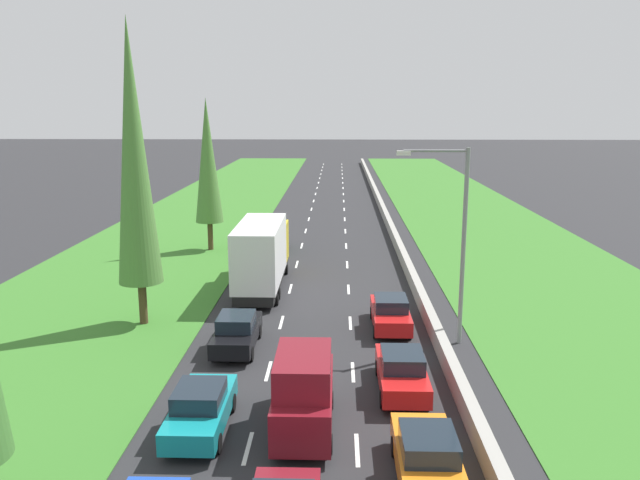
{
  "coord_description": "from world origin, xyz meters",
  "views": [
    {
      "loc": [
        1.09,
        -3.2,
        10.72
      ],
      "look_at": [
        -0.2,
        41.32,
        1.25
      ],
      "focal_mm": 35.23,
      "sensor_mm": 36.0,
      "label": 1
    }
  ],
  "objects_px": {
    "teal_sedan_left_lane": "(201,408)",
    "red_sedan_right_lane_fourth": "(390,313)",
    "green_sedan_left_lane": "(275,240)",
    "white_box_truck_left_lane": "(262,254)",
    "red_sedan_right_lane": "(402,371)",
    "maroon_van_centre_lane": "(304,392)",
    "orange_sedan_right_lane": "(427,458)",
    "poplar_tree_second": "(134,154)",
    "black_sedan_left_lane": "(237,332)",
    "poplar_tree_third": "(208,161)",
    "street_light_mast": "(456,232)"
  },
  "relations": [
    {
      "from": "teal_sedan_left_lane",
      "to": "maroon_van_centre_lane",
      "type": "relative_size",
      "value": 0.92
    },
    {
      "from": "orange_sedan_right_lane",
      "to": "maroon_van_centre_lane",
      "type": "relative_size",
      "value": 0.92
    },
    {
      "from": "maroon_van_centre_lane",
      "to": "poplar_tree_second",
      "type": "bearing_deg",
      "value": 129.74
    },
    {
      "from": "green_sedan_left_lane",
      "to": "white_box_truck_left_lane",
      "type": "bearing_deg",
      "value": -88.27
    },
    {
      "from": "white_box_truck_left_lane",
      "to": "red_sedan_right_lane",
      "type": "relative_size",
      "value": 2.09
    },
    {
      "from": "maroon_van_centre_lane",
      "to": "poplar_tree_second",
      "type": "distance_m",
      "value": 15.29
    },
    {
      "from": "black_sedan_left_lane",
      "to": "teal_sedan_left_lane",
      "type": "bearing_deg",
      "value": -90.37
    },
    {
      "from": "orange_sedan_right_lane",
      "to": "street_light_mast",
      "type": "bearing_deg",
      "value": 76.55
    },
    {
      "from": "teal_sedan_left_lane",
      "to": "green_sedan_left_lane",
      "type": "distance_m",
      "value": 27.15
    },
    {
      "from": "orange_sedan_right_lane",
      "to": "red_sedan_right_lane_fourth",
      "type": "height_order",
      "value": "same"
    },
    {
      "from": "teal_sedan_left_lane",
      "to": "poplar_tree_second",
      "type": "distance_m",
      "value": 14.05
    },
    {
      "from": "teal_sedan_left_lane",
      "to": "maroon_van_centre_lane",
      "type": "bearing_deg",
      "value": 2.28
    },
    {
      "from": "maroon_van_centre_lane",
      "to": "black_sedan_left_lane",
      "type": "bearing_deg",
      "value": 115.36
    },
    {
      "from": "red_sedan_right_lane",
      "to": "maroon_van_centre_lane",
      "type": "xyz_separation_m",
      "value": [
        -3.58,
        -3.09,
        0.59
      ]
    },
    {
      "from": "red_sedan_right_lane_fourth",
      "to": "maroon_van_centre_lane",
      "type": "height_order",
      "value": "maroon_van_centre_lane"
    },
    {
      "from": "teal_sedan_left_lane",
      "to": "white_box_truck_left_lane",
      "type": "relative_size",
      "value": 0.48
    },
    {
      "from": "poplar_tree_second",
      "to": "poplar_tree_third",
      "type": "xyz_separation_m",
      "value": [
        0.04,
        16.7,
        -1.74
      ]
    },
    {
      "from": "teal_sedan_left_lane",
      "to": "poplar_tree_second",
      "type": "xyz_separation_m",
      "value": [
        -5.19,
        10.54,
        7.7
      ]
    },
    {
      "from": "teal_sedan_left_lane",
      "to": "red_sedan_right_lane_fourth",
      "type": "height_order",
      "value": "same"
    },
    {
      "from": "white_box_truck_left_lane",
      "to": "red_sedan_right_lane",
      "type": "xyz_separation_m",
      "value": [
        6.97,
        -13.6,
        -1.37
      ]
    },
    {
      "from": "poplar_tree_third",
      "to": "green_sedan_left_lane",
      "type": "bearing_deg",
      "value": -1.15
    },
    {
      "from": "red_sedan_right_lane",
      "to": "poplar_tree_second",
      "type": "xyz_separation_m",
      "value": [
        -12.23,
        7.32,
        7.7
      ]
    },
    {
      "from": "black_sedan_left_lane",
      "to": "red_sedan_right_lane_fourth",
      "type": "xyz_separation_m",
      "value": [
        7.13,
        2.88,
        0.0
      ]
    },
    {
      "from": "orange_sedan_right_lane",
      "to": "red_sedan_right_lane_fourth",
      "type": "xyz_separation_m",
      "value": [
        -0.02,
        13.04,
        0.0
      ]
    },
    {
      "from": "white_box_truck_left_lane",
      "to": "poplar_tree_third",
      "type": "distance_m",
      "value": 12.52
    },
    {
      "from": "red_sedan_right_lane",
      "to": "red_sedan_right_lane_fourth",
      "type": "relative_size",
      "value": 1.0
    },
    {
      "from": "teal_sedan_left_lane",
      "to": "poplar_tree_third",
      "type": "bearing_deg",
      "value": 100.69
    },
    {
      "from": "black_sedan_left_lane",
      "to": "white_box_truck_left_lane",
      "type": "height_order",
      "value": "white_box_truck_left_lane"
    },
    {
      "from": "green_sedan_left_lane",
      "to": "teal_sedan_left_lane",
      "type": "bearing_deg",
      "value": -89.51
    },
    {
      "from": "white_box_truck_left_lane",
      "to": "poplar_tree_second",
      "type": "relative_size",
      "value": 0.63
    },
    {
      "from": "red_sedan_right_lane",
      "to": "maroon_van_centre_lane",
      "type": "distance_m",
      "value": 4.77
    },
    {
      "from": "poplar_tree_third",
      "to": "street_light_mast",
      "type": "xyz_separation_m",
      "value": [
        15.01,
        -18.87,
        -1.53
      ]
    },
    {
      "from": "white_box_truck_left_lane",
      "to": "orange_sedan_right_lane",
      "type": "height_order",
      "value": "white_box_truck_left_lane"
    },
    {
      "from": "red_sedan_right_lane_fourth",
      "to": "black_sedan_left_lane",
      "type": "bearing_deg",
      "value": -157.98
    },
    {
      "from": "black_sedan_left_lane",
      "to": "street_light_mast",
      "type": "height_order",
      "value": "street_light_mast"
    },
    {
      "from": "black_sedan_left_lane",
      "to": "poplar_tree_second",
      "type": "distance_m",
      "value": 9.84
    },
    {
      "from": "teal_sedan_left_lane",
      "to": "poplar_tree_second",
      "type": "relative_size",
      "value": 0.3
    },
    {
      "from": "black_sedan_left_lane",
      "to": "green_sedan_left_lane",
      "type": "xyz_separation_m",
      "value": [
        -0.28,
        19.8,
        0.0
      ]
    },
    {
      "from": "black_sedan_left_lane",
      "to": "red_sedan_right_lane",
      "type": "xyz_separation_m",
      "value": [
        7.0,
        -4.11,
        0.0
      ]
    },
    {
      "from": "teal_sedan_left_lane",
      "to": "poplar_tree_third",
      "type": "relative_size",
      "value": 0.39
    },
    {
      "from": "red_sedan_right_lane",
      "to": "red_sedan_right_lane_fourth",
      "type": "xyz_separation_m",
      "value": [
        0.13,
        7.0,
        0.0
      ]
    },
    {
      "from": "green_sedan_left_lane",
      "to": "orange_sedan_right_lane",
      "type": "bearing_deg",
      "value": -76.07
    },
    {
      "from": "poplar_tree_second",
      "to": "red_sedan_right_lane_fourth",
      "type": "bearing_deg",
      "value": -1.46
    },
    {
      "from": "white_box_truck_left_lane",
      "to": "poplar_tree_third",
      "type": "relative_size",
      "value": 0.82
    },
    {
      "from": "black_sedan_left_lane",
      "to": "green_sedan_left_lane",
      "type": "relative_size",
      "value": 1.0
    },
    {
      "from": "poplar_tree_third",
      "to": "street_light_mast",
      "type": "height_order",
      "value": "poplar_tree_third"
    },
    {
      "from": "white_box_truck_left_lane",
      "to": "orange_sedan_right_lane",
      "type": "xyz_separation_m",
      "value": [
        7.12,
        -19.65,
        -1.37
      ]
    },
    {
      "from": "red_sedan_right_lane_fourth",
      "to": "street_light_mast",
      "type": "relative_size",
      "value": 0.5
    },
    {
      "from": "red_sedan_right_lane",
      "to": "poplar_tree_second",
      "type": "height_order",
      "value": "poplar_tree_second"
    },
    {
      "from": "red_sedan_right_lane_fourth",
      "to": "poplar_tree_third",
      "type": "distance_m",
      "value": 21.84
    }
  ]
}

